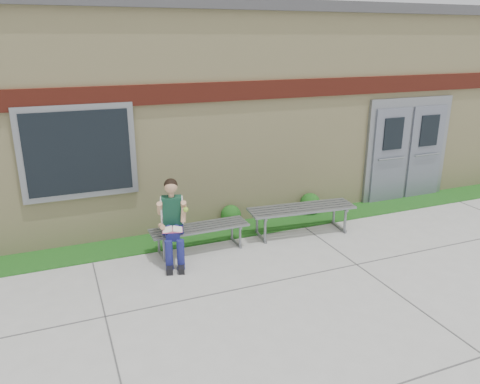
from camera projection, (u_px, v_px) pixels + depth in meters
name	position (u px, v px, depth m)	size (l,w,h in m)	color
ground	(320.00, 291.00, 6.85)	(80.00, 80.00, 0.00)	#9E9E99
grass_strip	(250.00, 227.00, 9.13)	(16.00, 0.80, 0.02)	#154B14
school_building	(196.00, 99.00, 11.46)	(16.20, 6.22, 4.20)	beige
bench_left	(200.00, 232.00, 8.07)	(1.71, 0.50, 0.44)	slate
bench_right	(301.00, 213.00, 8.77)	(2.05, 0.74, 0.52)	slate
girl	(173.00, 220.00, 7.59)	(0.53, 0.89, 1.37)	navy
shrub_mid	(231.00, 215.00, 9.18)	(0.40, 0.40, 0.40)	#154B14
shrub_east	(310.00, 203.00, 9.81)	(0.42, 0.42, 0.42)	#154B14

